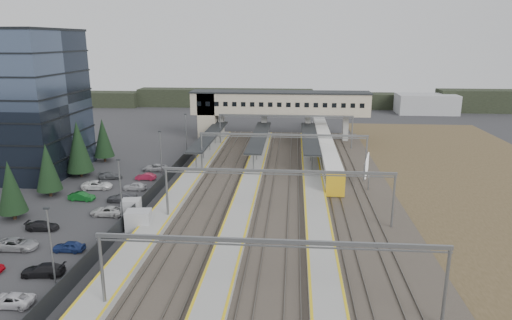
# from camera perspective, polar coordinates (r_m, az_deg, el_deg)

# --- Properties ---
(ground) EXTENTS (220.00, 220.00, 0.00)m
(ground) POSITION_cam_1_polar(r_m,az_deg,el_deg) (66.74, -7.41, -5.01)
(ground) COLOR #2B2B2D
(ground) RESTS_ON ground
(office_building) EXTENTS (24.30, 18.30, 24.30)m
(office_building) POSITION_cam_1_polar(r_m,az_deg,el_deg) (89.19, -29.35, 6.30)
(office_building) COLOR #3B485F
(office_building) RESTS_ON ground
(conifer_row) EXTENTS (4.42, 49.82, 9.50)m
(conifer_row) POSITION_cam_1_polar(r_m,az_deg,el_deg) (69.93, -26.16, -1.37)
(conifer_row) COLOR black
(conifer_row) RESTS_ON ground
(car_park) EXTENTS (10.69, 44.59, 1.28)m
(car_park) POSITION_cam_1_polar(r_m,az_deg,el_deg) (64.17, -20.58, -6.12)
(car_park) COLOR #9EA0A4
(car_park) RESTS_ON ground
(lampposts) EXTENTS (0.50, 53.25, 8.07)m
(lampposts) POSITION_cam_1_polar(r_m,az_deg,el_deg) (68.68, -13.86, -0.96)
(lampposts) COLOR slate
(lampposts) RESTS_ON ground
(fence) EXTENTS (0.08, 90.00, 2.00)m
(fence) POSITION_cam_1_polar(r_m,az_deg,el_deg) (72.59, -11.65, -2.72)
(fence) COLOR #26282B
(fence) RESTS_ON ground
(relay_cabin_near) EXTENTS (3.17, 2.48, 2.46)m
(relay_cabin_near) POSITION_cam_1_polar(r_m,az_deg,el_deg) (57.71, -14.46, -7.30)
(relay_cabin_near) COLOR #A0A1A5
(relay_cabin_near) RESTS_ON ground
(relay_cabin_far) EXTENTS (2.68, 2.36, 2.18)m
(relay_cabin_far) POSITION_cam_1_polar(r_m,az_deg,el_deg) (62.62, -15.30, -5.72)
(relay_cabin_far) COLOR #A0A1A5
(relay_cabin_far) RESTS_ON ground
(rail_corridor) EXTENTS (34.00, 90.00, 0.92)m
(rail_corridor) POSITION_cam_1_polar(r_m,az_deg,el_deg) (70.07, 0.94, -3.66)
(rail_corridor) COLOR #322C26
(rail_corridor) RESTS_ON ground
(canopies) EXTENTS (23.10, 30.00, 3.28)m
(canopies) POSITION_cam_1_polar(r_m,az_deg,el_deg) (90.49, 0.42, 2.97)
(canopies) COLOR black
(canopies) RESTS_ON ground
(footbridge) EXTENTS (40.40, 6.40, 11.20)m
(footbridge) POSITION_cam_1_polar(r_m,az_deg,el_deg) (104.50, 1.44, 6.80)
(footbridge) COLOR #A49483
(footbridge) RESTS_ON ground
(gantries) EXTENTS (28.40, 62.28, 7.17)m
(gantries) POSITION_cam_1_polar(r_m,az_deg,el_deg) (66.41, 3.13, 0.41)
(gantries) COLOR slate
(gantries) RESTS_ON ground
(train) EXTENTS (2.78, 58.10, 3.50)m
(train) POSITION_cam_1_polar(r_m,az_deg,el_deg) (94.94, 8.46, 2.18)
(train) COLOR white
(train) RESTS_ON ground
(billboard) EXTENTS (1.38, 5.68, 4.88)m
(billboard) POSITION_cam_1_polar(r_m,az_deg,el_deg) (73.55, 13.70, -0.77)
(billboard) COLOR slate
(billboard) RESTS_ON ground
(scrub_east) EXTENTS (34.00, 120.00, 0.06)m
(scrub_east) POSITION_cam_1_polar(r_m,az_deg,el_deg) (76.66, 28.67, -4.11)
(scrub_east) COLOR #483C23
(scrub_east) RESTS_ON ground
(treeline_far) EXTENTS (170.00, 19.00, 7.00)m
(treeline_far) POSITION_cam_1_polar(r_m,az_deg,el_deg) (155.15, 8.55, 7.42)
(treeline_far) COLOR black
(treeline_far) RESTS_ON ground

